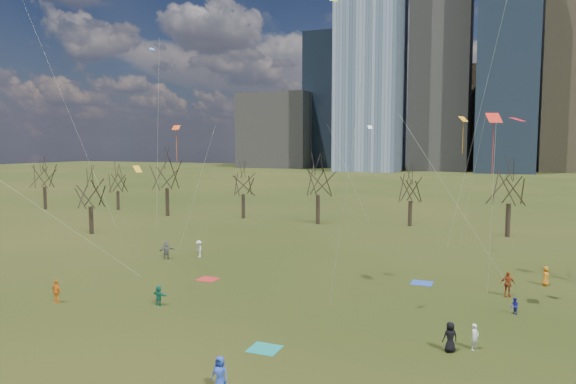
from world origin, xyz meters
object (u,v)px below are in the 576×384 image
at_px(blanket_navy, 422,283).
at_px(blanket_crimson, 208,279).
at_px(person_0, 220,374).
at_px(person_1, 475,337).
at_px(person_4, 57,291).
at_px(blanket_teal, 265,349).

relative_size(blanket_navy, blanket_crimson, 1.00).
distance_m(person_0, person_1, 13.61).
height_order(blanket_crimson, person_1, person_1).
xyz_separation_m(person_0, person_4, (-16.72, 6.89, 0.00)).
distance_m(person_0, person_4, 18.09).
xyz_separation_m(blanket_navy, person_1, (4.37, -12.42, 0.69)).
relative_size(blanket_crimson, person_4, 1.01).
bearing_deg(blanket_navy, blanket_teal, -109.75).
xyz_separation_m(blanket_teal, person_4, (-16.56, 1.93, 0.77)).
relative_size(blanket_teal, blanket_crimson, 1.00).
xyz_separation_m(person_1, person_4, (-26.87, -2.17, 0.09)).
relative_size(person_0, person_4, 1.00).
bearing_deg(blanket_teal, blanket_navy, 70.25).
bearing_deg(blanket_teal, person_0, -88.17).
bearing_deg(blanket_teal, person_1, 21.70).
distance_m(blanket_navy, person_1, 13.18).
distance_m(blanket_teal, blanket_crimson, 15.12).
bearing_deg(blanket_crimson, person_4, -124.60).
relative_size(blanket_teal, person_0, 1.02).
relative_size(blanket_teal, blanket_navy, 1.00).
xyz_separation_m(blanket_crimson, person_1, (20.49, -7.07, 0.69)).
xyz_separation_m(blanket_teal, blanket_navy, (5.93, 16.52, 0.00)).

